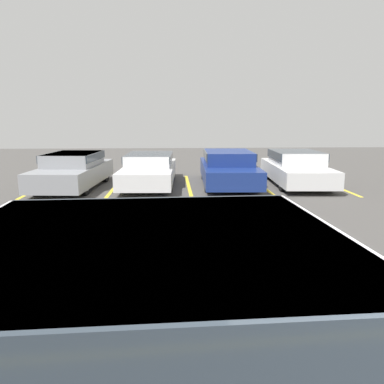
{
  "coord_description": "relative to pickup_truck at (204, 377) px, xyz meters",
  "views": [
    {
      "loc": [
        -1.62,
        -1.04,
        2.35
      ],
      "look_at": [
        -1.24,
        5.87,
        1.0
      ],
      "focal_mm": 35.0,
      "sensor_mm": 36.0,
      "label": 1
    }
  ],
  "objects": [
    {
      "name": "parked_sedan_c",
      "position": [
        1.87,
        11.43,
        -0.24
      ],
      "size": [
        2.03,
        4.74,
        1.22
      ],
      "rotation": [
        0.0,
        0.0,
        -1.61
      ],
      "color": "navy",
      "rests_on": "ground_plane"
    },
    {
      "name": "pickup_truck",
      "position": [
        0.0,
        0.0,
        0.0
      ],
      "size": [
        5.79,
        2.15,
        1.76
      ],
      "rotation": [
        0.0,
        0.0,
        0.03
      ],
      "color": "silver",
      "rests_on": "ground_plane"
    },
    {
      "name": "parked_sedan_a",
      "position": [
        -3.55,
        11.14,
        -0.24
      ],
      "size": [
        2.06,
        4.57,
        1.21
      ],
      "rotation": [
        0.0,
        0.0,
        -1.64
      ],
      "color": "gray",
      "rests_on": "ground_plane"
    },
    {
      "name": "parked_sedan_d",
      "position": [
        4.34,
        11.39,
        -0.24
      ],
      "size": [
        2.01,
        4.62,
        1.21
      ],
      "rotation": [
        0.0,
        0.0,
        -1.63
      ],
      "color": "silver",
      "rests_on": "ground_plane"
    },
    {
      "name": "stall_stripe_a",
      "position": [
        -4.78,
        11.31,
        -0.89
      ],
      "size": [
        0.12,
        4.7,
        0.01
      ],
      "primitive_type": "cube",
      "color": "yellow",
      "rests_on": "ground_plane"
    },
    {
      "name": "wheel_stop_curb",
      "position": [
        2.11,
        14.06,
        -0.82
      ],
      "size": [
        1.72,
        0.2,
        0.14
      ],
      "primitive_type": "cube",
      "color": "#B7B2A8",
      "rests_on": "ground_plane"
    },
    {
      "name": "stall_stripe_b",
      "position": [
        -2.17,
        11.31,
        -0.89
      ],
      "size": [
        0.12,
        4.7,
        0.01
      ],
      "primitive_type": "cube",
      "color": "yellow",
      "rests_on": "ground_plane"
    },
    {
      "name": "stall_stripe_c",
      "position": [
        0.43,
        11.31,
        -0.89
      ],
      "size": [
        0.12,
        4.7,
        0.01
      ],
      "primitive_type": "cube",
      "color": "yellow",
      "rests_on": "ground_plane"
    },
    {
      "name": "stall_stripe_d",
      "position": [
        3.03,
        11.31,
        -0.89
      ],
      "size": [
        0.12,
        4.7,
        0.01
      ],
      "primitive_type": "cube",
      "color": "yellow",
      "rests_on": "ground_plane"
    },
    {
      "name": "parked_sedan_b",
      "position": [
        -0.96,
        11.59,
        -0.29
      ],
      "size": [
        1.93,
        4.79,
        1.13
      ],
      "rotation": [
        0.0,
        0.0,
        -1.61
      ],
      "color": "silver",
      "rests_on": "ground_plane"
    },
    {
      "name": "stall_stripe_e",
      "position": [
        5.64,
        11.31,
        -0.89
      ],
      "size": [
        0.12,
        4.7,
        0.01
      ],
      "primitive_type": "cube",
      "color": "yellow",
      "rests_on": "ground_plane"
    }
  ]
}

